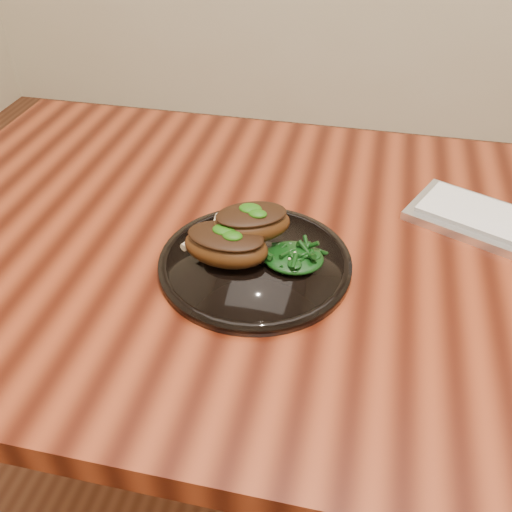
{
  "coord_description": "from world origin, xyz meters",
  "views": [
    {
      "loc": [
        -0.07,
        -0.67,
        1.26
      ],
      "look_at": [
        -0.21,
        -0.08,
        0.78
      ],
      "focal_mm": 40.0,
      "sensor_mm": 36.0,
      "label": 1
    }
  ],
  "objects_px": {
    "desk": "(399,300)",
    "greens_heap": "(294,254)",
    "plate": "(255,263)",
    "lamb_chop_front": "(226,244)"
  },
  "relations": [
    {
      "from": "plate",
      "to": "greens_heap",
      "type": "distance_m",
      "value": 0.06
    },
    {
      "from": "greens_heap",
      "to": "plate",
      "type": "bearing_deg",
      "value": -174.81
    },
    {
      "from": "plate",
      "to": "greens_heap",
      "type": "bearing_deg",
      "value": 5.19
    },
    {
      "from": "desk",
      "to": "greens_heap",
      "type": "relative_size",
      "value": 19.17
    },
    {
      "from": "desk",
      "to": "plate",
      "type": "bearing_deg",
      "value": -161.31
    },
    {
      "from": "lamb_chop_front",
      "to": "plate",
      "type": "bearing_deg",
      "value": 13.33
    },
    {
      "from": "plate",
      "to": "desk",
      "type": "bearing_deg",
      "value": 18.69
    },
    {
      "from": "lamb_chop_front",
      "to": "desk",
      "type": "bearing_deg",
      "value": 17.86
    },
    {
      "from": "desk",
      "to": "greens_heap",
      "type": "xyz_separation_m",
      "value": [
        -0.16,
        -0.07,
        0.11
      ]
    },
    {
      "from": "desk",
      "to": "plate",
      "type": "height_order",
      "value": "plate"
    }
  ]
}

